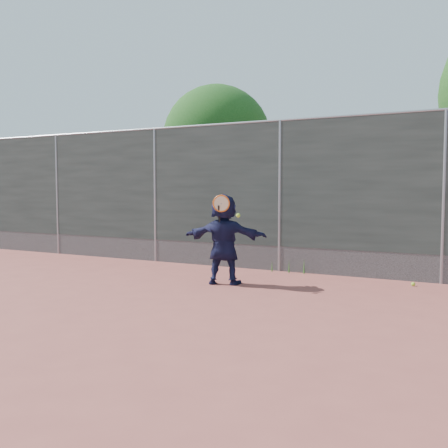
% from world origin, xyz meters
% --- Properties ---
extents(ground, '(80.00, 80.00, 0.00)m').
position_xyz_m(ground, '(0.00, 0.00, 0.00)').
color(ground, '#9E4C42').
rests_on(ground, ground).
extents(player, '(1.52, 0.81, 1.57)m').
position_xyz_m(player, '(-0.37, 1.77, 0.78)').
color(player, '#141739').
rests_on(player, ground).
extents(ball_ground, '(0.07, 0.07, 0.07)m').
position_xyz_m(ball_ground, '(2.59, 3.05, 0.03)').
color(ball_ground, '#A4D72F').
rests_on(ball_ground, ground).
extents(fence, '(20.00, 0.06, 3.03)m').
position_xyz_m(fence, '(-0.00, 3.50, 1.58)').
color(fence, '#38423D').
rests_on(fence, ground).
extents(swing_action, '(0.51, 0.15, 0.51)m').
position_xyz_m(swing_action, '(-0.29, 1.57, 1.37)').
color(swing_action, orange).
rests_on(swing_action, ground).
extents(tree_left, '(3.15, 3.00, 4.53)m').
position_xyz_m(tree_left, '(-2.85, 6.55, 2.94)').
color(tree_left, '#382314').
rests_on(tree_left, ground).
extents(weed_clump, '(0.68, 0.07, 0.30)m').
position_xyz_m(weed_clump, '(0.29, 3.38, 0.13)').
color(weed_clump, '#387226').
rests_on(weed_clump, ground).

